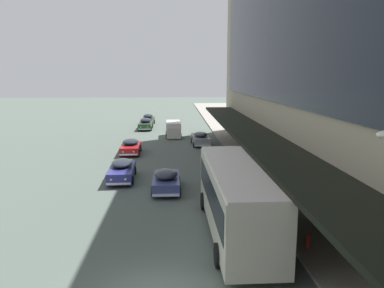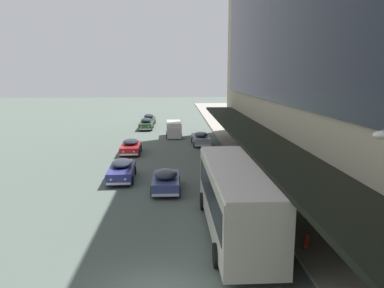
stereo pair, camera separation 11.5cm
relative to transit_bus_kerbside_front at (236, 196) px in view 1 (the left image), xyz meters
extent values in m
cube|color=black|center=(2.71, -5.40, 1.57)|extent=(3.20, 72.00, 0.24)
cube|color=beige|center=(0.00, 0.00, -0.13)|extent=(2.68, 10.29, 2.98)
cube|color=black|center=(0.00, 0.00, 0.23)|extent=(2.71, 9.47, 1.31)
cube|color=beige|center=(0.00, 0.00, 1.41)|extent=(2.58, 10.29, 0.12)
cube|color=black|center=(-0.07, 5.16, 1.11)|extent=(1.27, 0.08, 0.36)
cylinder|color=black|center=(-1.32, 3.47, -1.47)|extent=(0.26, 1.00, 1.00)
cylinder|color=black|center=(1.22, 3.50, -1.47)|extent=(0.26, 1.00, 1.00)
cylinder|color=black|center=(-1.22, -3.20, -1.47)|extent=(0.26, 1.00, 1.00)
cylinder|color=black|center=(1.31, -3.16, -1.47)|extent=(0.26, 1.00, 1.00)
cube|color=navy|center=(-6.91, 10.04, -1.36)|extent=(1.91, 4.63, 0.78)
ellipsoid|color=#1E232D|center=(-6.92, 10.27, -0.73)|extent=(1.63, 2.57, 0.52)
cube|color=silver|center=(-6.84, 7.70, -1.60)|extent=(1.68, 0.17, 0.14)
cube|color=silver|center=(-6.99, 12.37, -1.60)|extent=(1.68, 0.17, 0.14)
sphere|color=silver|center=(-6.35, 7.75, -1.31)|extent=(0.18, 0.18, 0.18)
sphere|color=silver|center=(-7.32, 7.72, -1.31)|extent=(0.18, 0.18, 0.18)
cylinder|color=black|center=(-5.98, 8.65, -1.65)|extent=(0.16, 0.64, 0.64)
cylinder|color=black|center=(-7.75, 8.59, -1.65)|extent=(0.16, 0.64, 0.64)
cylinder|color=black|center=(-6.07, 11.48, -1.65)|extent=(0.16, 0.64, 0.64)
cylinder|color=black|center=(-7.84, 11.43, -1.65)|extent=(0.16, 0.64, 0.64)
cube|color=#A3191D|center=(-7.34, 19.50, -1.39)|extent=(1.92, 4.31, 0.71)
ellipsoid|color=#1E232D|center=(-7.34, 19.71, -0.80)|extent=(1.66, 2.38, 0.53)
cube|color=silver|center=(-7.28, 17.32, -1.60)|extent=(1.73, 0.16, 0.14)
cube|color=silver|center=(-7.39, 21.68, -1.60)|extent=(1.73, 0.16, 0.14)
sphere|color=silver|center=(-6.78, 17.36, -1.34)|extent=(0.18, 0.18, 0.18)
sphere|color=silver|center=(-7.78, 17.34, -1.34)|extent=(0.18, 0.18, 0.18)
cylinder|color=black|center=(-6.39, 18.20, -1.65)|extent=(0.16, 0.64, 0.64)
cylinder|color=black|center=(-8.21, 18.16, -1.65)|extent=(0.16, 0.64, 0.64)
cylinder|color=black|center=(-6.46, 20.85, -1.65)|extent=(0.16, 0.64, 0.64)
cylinder|color=black|center=(-8.28, 20.80, -1.65)|extent=(0.16, 0.64, 0.64)
cube|color=navy|center=(-3.54, 7.17, -1.37)|extent=(1.79, 4.12, 0.76)
ellipsoid|color=#1E232D|center=(-3.53, 6.97, -0.74)|extent=(1.57, 2.27, 0.56)
cube|color=silver|center=(-3.54, 9.28, -1.60)|extent=(1.69, 0.13, 0.14)
cube|color=silver|center=(-3.53, 5.07, -1.60)|extent=(1.69, 0.13, 0.14)
sphere|color=silver|center=(-4.03, 9.25, -1.32)|extent=(0.18, 0.18, 0.18)
sphere|color=silver|center=(-3.05, 9.25, -1.32)|extent=(0.18, 0.18, 0.18)
cylinder|color=black|center=(-4.43, 8.45, -1.65)|extent=(0.14, 0.64, 0.64)
cylinder|color=black|center=(-2.65, 8.45, -1.65)|extent=(0.14, 0.64, 0.64)
cylinder|color=black|center=(-4.42, 5.89, -1.65)|extent=(0.14, 0.64, 0.64)
cylinder|color=black|center=(-2.64, 5.90, -1.65)|extent=(0.14, 0.64, 0.64)
cube|color=#2C2F23|center=(-7.09, 41.61, -1.33)|extent=(1.92, 4.19, 0.83)
ellipsoid|color=#1E232D|center=(-7.08, 41.81, -0.63)|extent=(1.62, 2.33, 0.64)
cube|color=silver|center=(-7.20, 39.51, -1.60)|extent=(1.63, 0.20, 0.14)
cube|color=silver|center=(-6.98, 43.71, -1.60)|extent=(1.63, 0.20, 0.14)
sphere|color=silver|center=(-6.73, 39.51, -1.28)|extent=(0.18, 0.18, 0.18)
sphere|color=silver|center=(-7.67, 39.56, -1.28)|extent=(0.18, 0.18, 0.18)
cylinder|color=black|center=(-6.30, 40.29, -1.65)|extent=(0.17, 0.65, 0.64)
cylinder|color=black|center=(-8.01, 40.38, -1.65)|extent=(0.17, 0.65, 0.64)
cylinder|color=black|center=(-6.17, 42.83, -1.65)|extent=(0.17, 0.65, 0.64)
cylinder|color=black|center=(-7.88, 42.92, -1.65)|extent=(0.17, 0.65, 0.64)
cube|color=gray|center=(-0.04, 23.84, -1.35)|extent=(1.96, 4.53, 0.80)
ellipsoid|color=#1E232D|center=(-0.03, 23.62, -0.72)|extent=(1.66, 2.52, 0.50)
cube|color=silver|center=(-0.14, 26.12, -1.60)|extent=(1.68, 0.19, 0.14)
cube|color=silver|center=(0.06, 21.56, -1.60)|extent=(1.68, 0.19, 0.14)
sphere|color=silver|center=(-0.62, 26.07, -1.30)|extent=(0.18, 0.18, 0.18)
sphere|color=silver|center=(0.34, 26.11, -1.30)|extent=(0.18, 0.18, 0.18)
cylinder|color=black|center=(-0.98, 25.18, -1.65)|extent=(0.17, 0.65, 0.64)
cylinder|color=black|center=(0.78, 25.26, -1.65)|extent=(0.17, 0.65, 0.64)
cylinder|color=black|center=(-0.86, 22.42, -1.65)|extent=(0.17, 0.65, 0.64)
cylinder|color=black|center=(0.90, 22.50, -1.65)|extent=(0.17, 0.65, 0.64)
cube|color=#254226|center=(-7.09, 36.33, -1.35)|extent=(1.81, 4.59, 0.80)
ellipsoid|color=#1E232D|center=(-7.09, 36.56, -0.66)|extent=(1.58, 2.53, 0.63)
cube|color=silver|center=(-7.11, 33.99, -1.60)|extent=(1.70, 0.13, 0.14)
cube|color=silver|center=(-7.08, 38.68, -1.60)|extent=(1.70, 0.13, 0.14)
sphere|color=silver|center=(-6.61, 34.02, -1.30)|extent=(0.18, 0.18, 0.18)
sphere|color=silver|center=(-7.60, 34.02, -1.30)|extent=(0.18, 0.18, 0.18)
cylinder|color=black|center=(-6.21, 34.91, -1.65)|extent=(0.14, 0.64, 0.64)
cylinder|color=black|center=(-7.99, 34.92, -1.65)|extent=(0.14, 0.64, 0.64)
cylinder|color=black|center=(-6.19, 37.75, -1.65)|extent=(0.14, 0.64, 0.64)
cylinder|color=black|center=(-7.98, 37.76, -1.65)|extent=(0.14, 0.64, 0.64)
cube|color=beige|center=(-3.08, 29.40, -1.21)|extent=(1.89, 4.36, 1.29)
cube|color=silver|center=(-3.08, 29.40, -0.42)|extent=(1.85, 4.27, 0.83)
cube|color=black|center=(-3.08, 29.40, -0.51)|extent=(1.92, 3.93, 0.41)
ellipsoid|color=beige|center=(-3.15, 31.50, -1.07)|extent=(1.63, 0.65, 1.11)
cylinder|color=black|center=(-4.00, 30.62, -1.65)|extent=(0.18, 0.64, 0.64)
cylinder|color=black|center=(-2.25, 30.68, -1.65)|extent=(0.18, 0.64, 0.64)
cylinder|color=black|center=(-3.91, 28.13, -1.65)|extent=(0.18, 0.64, 0.64)
cylinder|color=black|center=(-2.16, 28.19, -1.65)|extent=(0.18, 0.64, 0.64)
cylinder|color=red|center=(2.96, -1.98, -1.54)|extent=(0.20, 0.20, 0.55)
sphere|color=red|center=(2.96, -1.98, -1.21)|extent=(0.18, 0.18, 0.18)
cylinder|color=red|center=(2.96, -1.83, -1.51)|extent=(0.08, 0.10, 0.08)
cylinder|color=red|center=(2.96, -2.13, -1.51)|extent=(0.08, 0.10, 0.08)
camera|label=1|loc=(-2.96, -17.32, 5.79)|focal=35.00mm
camera|label=2|loc=(-2.85, -17.33, 5.79)|focal=35.00mm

